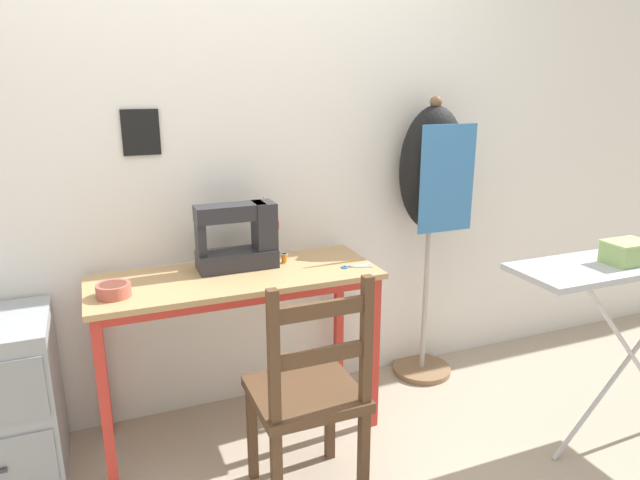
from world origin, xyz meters
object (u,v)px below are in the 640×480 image
thread_spool_near_machine (284,258)px  wooden_chair (308,396)px  fabric_bowl (113,290)px  dress_form (432,181)px  scissors (352,267)px  storage_box (627,252)px  sewing_machine (241,238)px

thread_spool_near_machine → wooden_chair: wooden_chair is taller
fabric_bowl → dress_form: (1.57, 0.22, 0.29)m
fabric_bowl → dress_form: size_ratio=0.09×
scissors → wooden_chair: wooden_chair is taller
scissors → storage_box: 1.12m
fabric_bowl → thread_spool_near_machine: (0.75, 0.15, -0.01)m
sewing_machine → fabric_bowl: (-0.55, -0.16, -0.11)m
scissors → thread_spool_near_machine: 0.31m
wooden_chair → fabric_bowl: bearing=143.8°
thread_spool_near_machine → sewing_machine: bearing=176.1°
sewing_machine → fabric_bowl: sewing_machine is taller
fabric_bowl → wooden_chair: bearing=-36.2°
thread_spool_near_machine → storage_box: (1.15, -0.83, 0.13)m
sewing_machine → scissors: (0.46, -0.19, -0.13)m
scissors → sewing_machine: bearing=157.8°
scissors → storage_box: bearing=-36.3°
sewing_machine → scissors: 0.51m
fabric_bowl → dress_form: 1.61m
fabric_bowl → scissors: bearing=-1.5°
thread_spool_near_machine → dress_form: (0.82, 0.07, 0.29)m
fabric_bowl → wooden_chair: wooden_chair is taller
scissors → wooden_chair: (-0.38, -0.44, -0.32)m
fabric_bowl → scissors: fabric_bowl is taller
scissors → thread_spool_near_machine: (-0.26, 0.17, 0.02)m
sewing_machine → dress_form: bearing=3.3°
sewing_machine → thread_spool_near_machine: size_ratio=8.30×
dress_form → thread_spool_near_machine: bearing=-175.0°
wooden_chair → sewing_machine: bearing=97.1°
wooden_chair → storage_box: bearing=-9.8°
scissors → dress_form: size_ratio=0.10×
fabric_bowl → storage_box: bearing=-19.7°
dress_form → storage_box: (0.33, -0.90, -0.16)m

